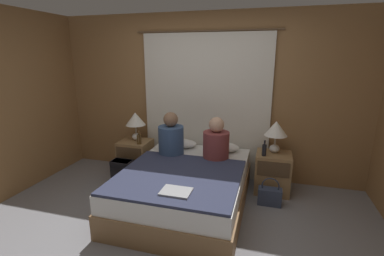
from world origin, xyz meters
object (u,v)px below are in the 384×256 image
Objects in this scene: person_left_in_bed at (171,138)px; laptop_on_bed at (176,191)px; bed at (186,187)px; backpack_on_floor at (122,171)px; person_right_in_bed at (216,142)px; beer_bottle_on_right_stand at (264,150)px; lamp_left at (135,121)px; nightstand_left at (136,158)px; handbag_on_floor at (270,196)px; pillow_left at (181,143)px; nightstand_right at (273,173)px; pillow_right at (222,147)px; lamp_right at (276,130)px; beer_bottle_on_left_stand at (139,139)px.

person_left_in_bed is 2.01× the size of laptop_on_bed.
backpack_on_floor is (-1.07, 0.30, -0.04)m from bed.
person_right_in_bed is 0.66m from beer_bottle_on_right_stand.
backpack_on_floor is (-0.73, -0.13, -0.54)m from person_left_in_bed.
person_left_in_bed is at bearing -24.87° from lamp_left.
beer_bottle_on_right_stand reaches higher than nightstand_left.
beer_bottle_on_right_stand is 0.60m from handbag_on_floor.
person_left_in_bed reaches higher than handbag_on_floor.
backpack_on_floor is at bearing 164.60° from bed.
pillow_left reaches higher than nightstand_left.
nightstand_right is 0.80m from pillow_right.
lamp_right is (1.06, 0.76, 0.63)m from bed.
backpack_on_floor is at bearing -91.76° from nightstand_left.
beer_bottle_on_right_stand is (-0.13, -0.17, -0.23)m from lamp_right.
lamp_left is (-1.06, 0.76, 0.63)m from bed.
pillow_left is (-1.39, 0.02, -0.31)m from lamp_right.
person_right_in_bed is at bearing -11.38° from nightstand_left.
bed is at bearing -163.23° from handbag_on_floor.
laptop_on_bed is (1.17, -1.38, 0.26)m from nightstand_left.
nightstand_right is at bearing 33.46° from bed.
pillow_right is at bearing 161.93° from beer_bottle_on_right_stand.
person_right_in_bed is at bearing -165.96° from beer_bottle_on_right_stand.
lamp_left reaches higher than handbag_on_floor.
person_right_in_bed is at bearing 80.34° from laptop_on_bed.
bed is 6.34× the size of laptop_on_bed.
lamp_right is 1.42m from pillow_left.
beer_bottle_on_left_stand is 1.64m from laptop_on_bed.
beer_bottle_on_right_stand is (-0.13, -0.12, 0.36)m from nightstand_right.
person_right_in_bed is (0.30, 0.43, 0.49)m from bed.
person_right_in_bed is (0.62, -0.35, 0.18)m from pillow_left.
backpack_on_floor is at bearing -160.79° from pillow_right.
backpack_on_floor is (-0.75, -0.49, -0.35)m from pillow_left.
handbag_on_floor is at bearing 0.47° from backpack_on_floor.
handbag_on_floor is (1.04, 0.31, -0.13)m from bed.
beer_bottle_on_right_stand is (0.93, 0.59, 0.40)m from bed.
pillow_right is 0.40m from person_right_in_bed.
beer_bottle_on_right_stand reaches higher than bed.
bed reaches higher than backpack_on_floor.
pillow_right is (0.65, 0.00, 0.00)m from pillow_left.
pillow_left is at bearing 32.97° from backpack_on_floor.
backpack_on_floor is at bearing -147.03° from pillow_left.
person_right_in_bed reaches higher than beer_bottle_on_left_stand.
lamp_left is (0.00, 0.06, 0.60)m from nightstand_left.
pillow_left reaches higher than laptop_on_bed.
pillow_left reaches higher than backpack_on_floor.
laptop_on_bed is at bearing -67.54° from person_left_in_bed.
pillow_right reaches higher than laptop_on_bed.
beer_bottle_on_right_stand is 0.70× the size of laptop_on_bed.
bed is 1.27m from nightstand_right.
bed is 9.05× the size of beer_bottle_on_right_stand.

